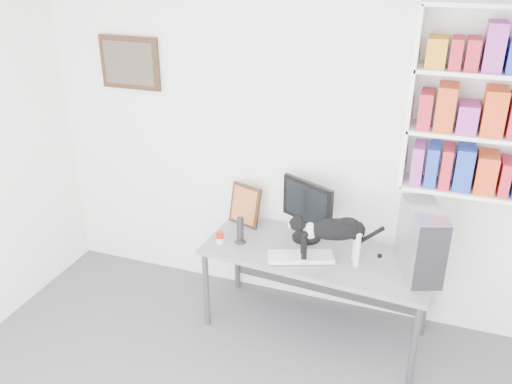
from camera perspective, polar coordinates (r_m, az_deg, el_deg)
room at (r=2.55m, az=-10.13°, el=-9.98°), size 4.01×4.01×2.70m
bookshelf at (r=3.77m, az=23.66°, el=8.43°), size 1.03×0.28×1.24m
wall_art at (r=4.55m, az=-13.15°, el=13.10°), size 0.52×0.04×0.42m
desk at (r=4.23m, az=6.19°, el=-10.45°), size 1.72×0.77×0.70m
monitor at (r=4.10m, az=5.44°, el=-1.92°), size 0.51×0.40×0.49m
keyboard at (r=3.95m, az=4.72°, el=-6.80°), size 0.51×0.34×0.04m
pc_tower at (r=3.86m, az=16.99°, el=-4.90°), size 0.36×0.53×0.48m
speaker at (r=4.10m, az=-1.67°, el=-3.98°), size 0.11×0.11×0.22m
leaning_print at (r=4.34m, az=-1.16°, el=-1.30°), size 0.29×0.19×0.34m
soup_can at (r=4.13m, az=-3.84°, el=-4.84°), size 0.06×0.06×0.09m
cat at (r=3.84m, az=8.07°, el=-5.10°), size 0.62×0.35×0.37m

